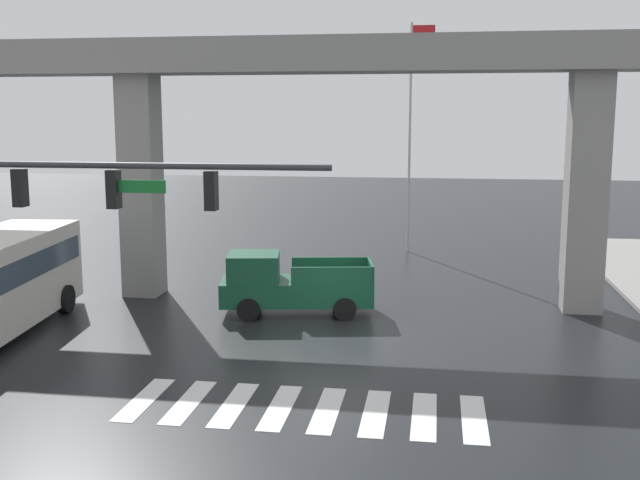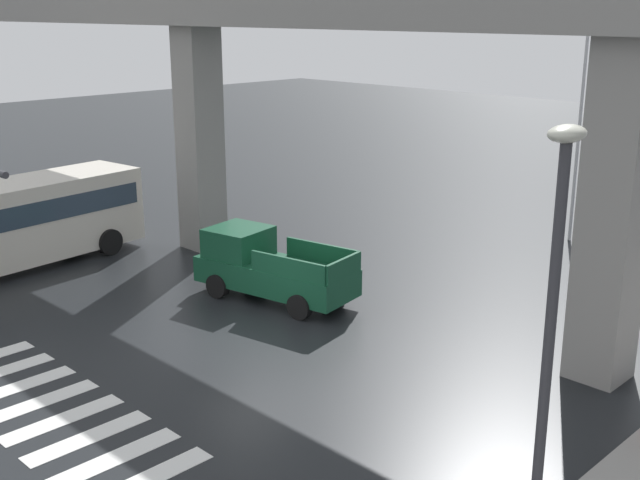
% 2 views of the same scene
% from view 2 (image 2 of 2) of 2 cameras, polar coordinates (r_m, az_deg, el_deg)
% --- Properties ---
extents(ground_plane, '(120.00, 120.00, 0.00)m').
position_cam_2_polar(ground_plane, '(21.98, -5.43, -7.09)').
color(ground_plane, black).
extents(crosswalk_stripes, '(8.25, 2.80, 0.01)m').
position_cam_2_polar(crosswalk_stripes, '(19.22, -18.77, -11.52)').
color(crosswalk_stripes, silver).
rests_on(crosswalk_stripes, ground).
extents(elevated_overpass, '(51.16, 2.11, 9.32)m').
position_cam_2_polar(elevated_overpass, '(23.43, 3.04, 14.34)').
color(elevated_overpass, gray).
rests_on(elevated_overpass, ground).
extents(pickup_truck, '(5.35, 2.75, 2.08)m').
position_cam_2_polar(pickup_truck, '(24.67, -3.77, -1.96)').
color(pickup_truck, '#14472D').
rests_on(pickup_truck, ground).
extents(street_lamp_near_corner, '(0.44, 0.70, 7.24)m').
position_cam_2_polar(street_lamp_near_corner, '(11.55, 16.23, -5.35)').
color(street_lamp_near_corner, '#38383D').
rests_on(street_lamp_near_corner, ground).
extents(flagpole, '(1.16, 0.12, 11.00)m').
position_cam_2_polar(flagpole, '(31.40, 18.55, 11.11)').
color(flagpole, silver).
rests_on(flagpole, ground).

